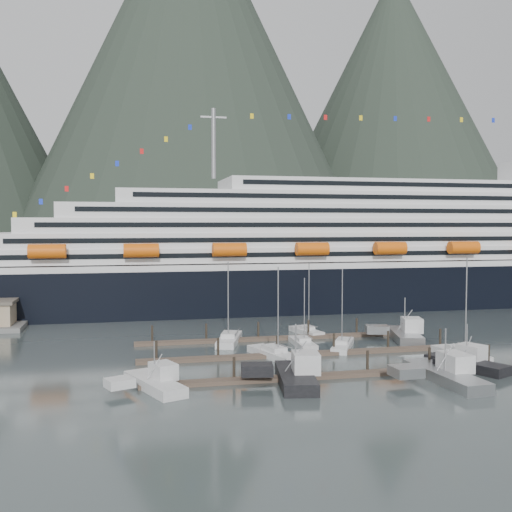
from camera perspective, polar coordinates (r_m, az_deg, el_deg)
The scene contains 17 objects.
ground at distance 89.93m, azimuth 7.71°, elevation -9.67°, with size 1600.00×1600.00×0.00m, color #414C4C.
mountains at distance 691.06m, azimuth -5.51°, elevation 14.99°, with size 870.00×440.00×420.00m.
cruise_ship at distance 150.16m, azimuth 11.27°, elevation 0.03°, with size 210.00×30.40×50.30m.
dock_near at distance 79.13m, azimuth 6.84°, elevation -11.19°, with size 48.18×2.28×3.20m.
dock_mid at distance 91.17m, azimuth 4.10°, elevation -9.27°, with size 48.18×2.28×3.20m.
dock_far at distance 103.44m, azimuth 2.02°, elevation -7.79°, with size 48.18×2.28×3.20m.
sailboat_b at distance 89.79m, azimuth 1.73°, elevation -9.38°, with size 6.19×11.57×14.04m.
sailboat_c at distance 98.20m, azimuth 4.47°, elevation -8.33°, with size 2.78×9.34×11.62m.
sailboat_d at distance 97.19m, azimuth 8.25°, elevation -8.47°, with size 7.09×10.51×13.16m.
sailboat_e at distance 100.80m, azimuth -2.56°, elevation -8.01°, with size 6.34×11.83×14.15m.
sailboat_f at distance 108.89m, azimuth 4.81°, elevation -7.20°, with size 4.41×8.90×13.28m.
sailboat_h at distance 94.46m, azimuth 18.90°, elevation -8.90°, with size 4.34×10.61×15.46m.
trawler_a at distance 74.11m, azimuth -9.74°, elevation -11.77°, with size 9.56×11.89×6.30m.
trawler_b at distance 75.62m, azimuth 3.68°, elevation -11.30°, with size 10.00×13.10×8.24m.
trawler_c at distance 80.04m, azimuth 17.45°, elevation -10.69°, with size 10.34×14.65×7.39m.
trawler_d at distance 87.46m, azimuth 19.37°, elevation -9.58°, with size 9.93×11.79×6.79m.
trawler_e at distance 106.10m, azimuth 13.88°, elevation -7.23°, with size 10.16×12.90×8.03m.
Camera 1 is at (-30.41, -82.31, 19.68)m, focal length 42.00 mm.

